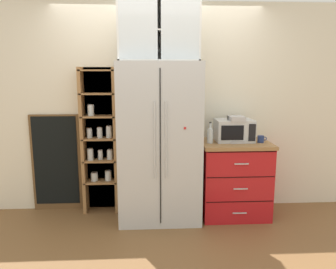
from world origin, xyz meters
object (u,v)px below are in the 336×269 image
Objects in this scene: bottle_clear at (210,134)px; chalkboard_menu at (56,163)px; mug_navy at (261,139)px; refrigerator at (159,142)px; microwave at (234,130)px; coffee_maker at (236,129)px; mug_red at (237,139)px.

chalkboard_menu is at bearing 170.20° from bottle_clear.
bottle_clear is at bearing 179.61° from mug_navy.
refrigerator reaches higher than mug_navy.
coffee_maker is (0.01, -0.04, 0.03)m from microwave.
chalkboard_menu is (-1.28, 0.31, -0.31)m from refrigerator.
microwave is at bearing 161.49° from mug_navy.
microwave is at bearing 94.89° from mug_red.
microwave is at bearing 98.79° from coffee_maker.
bottle_clear is (-0.31, 0.00, 0.06)m from mug_red.
chalkboard_menu is (-2.18, 0.23, -0.43)m from microwave.
refrigerator is 16.84× the size of mug_red.
microwave is 0.32m from bottle_clear.
microwave reaches higher than mug_red.
coffee_maker reaches higher than bottle_clear.
refrigerator is 7.44× the size of bottle_clear.
microwave is 2.23m from chalkboard_menu.
coffee_maker is 2.84× the size of mug_red.
refrigerator is 5.94× the size of coffee_maker.
mug_red is 0.09× the size of chalkboard_menu.
refrigerator is at bearing 178.51° from bottle_clear.
mug_navy is 1.01× the size of mug_red.
bottle_clear is (0.59, -0.02, 0.10)m from refrigerator.
coffee_maker is 2.81× the size of mug_navy.
refrigerator is 1.19m from mug_navy.
coffee_maker is 2.25m from chalkboard_menu.
coffee_maker is 1.25× the size of bottle_clear.
mug_red is (0.01, -0.10, -0.08)m from microwave.
bottle_clear is at bearing 179.49° from mug_red.
microwave reaches higher than bottle_clear.
chalkboard_menu reaches higher than microwave.
mug_red is at bearing -1.15° from refrigerator.
chalkboard_menu is at bearing 166.49° from refrigerator.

